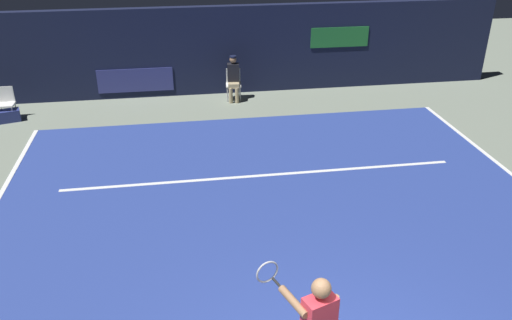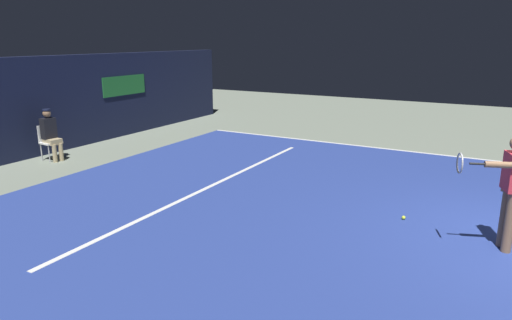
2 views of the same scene
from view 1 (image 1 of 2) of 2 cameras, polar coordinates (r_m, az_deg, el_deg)
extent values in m
plane|color=gray|center=(9.65, 2.48, -6.80)|extent=(32.74, 32.74, 0.00)
cube|color=navy|center=(9.64, 2.48, -6.77)|extent=(10.79, 10.25, 0.01)
cube|color=white|center=(11.15, 0.69, -1.72)|extent=(8.42, 0.10, 0.01)
cube|color=#141933|center=(15.91, -2.74, 11.99)|extent=(16.50, 0.30, 2.60)
cube|color=navy|center=(15.92, -13.11, 8.53)|extent=(2.20, 0.04, 0.70)
cube|color=#1E6B2D|center=(16.36, 9.18, 13.19)|extent=(1.80, 0.04, 0.60)
cube|color=#D8333F|center=(6.00, 6.95, -16.87)|extent=(0.41, 0.33, 0.56)
sphere|color=#8C6647|center=(5.72, 7.19, -13.82)|extent=(0.22, 0.22, 0.22)
cylinder|color=#8C6647|center=(5.94, 4.14, -15.26)|extent=(0.25, 0.50, 0.09)
cylinder|color=#8C6647|center=(6.16, 8.54, -16.56)|extent=(0.09, 0.09, 0.56)
cylinder|color=black|center=(6.13, 2.59, -13.64)|extent=(0.13, 0.29, 0.03)
torus|color=#B2B2B7|center=(6.32, 1.25, -12.21)|extent=(0.29, 0.13, 0.30)
cube|color=white|center=(15.40, -2.48, 8.24)|extent=(0.48, 0.44, 0.04)
cube|color=white|center=(15.52, -2.52, 9.28)|extent=(0.42, 0.07, 0.42)
cylinder|color=#B2B2B7|center=(15.31, -3.16, 7.20)|extent=(0.03, 0.03, 0.46)
cylinder|color=#B2B2B7|center=(15.32, -1.75, 7.24)|extent=(0.03, 0.03, 0.46)
cylinder|color=#B2B2B7|center=(15.63, -3.17, 7.62)|extent=(0.03, 0.03, 0.46)
cylinder|color=#B2B2B7|center=(15.64, -1.79, 7.65)|extent=(0.03, 0.03, 0.46)
cube|color=tan|center=(15.31, -2.48, 8.29)|extent=(0.36, 0.43, 0.14)
cylinder|color=tan|center=(15.23, -2.78, 7.10)|extent=(0.11, 0.11, 0.46)
cylinder|color=tan|center=(15.23, -2.10, 7.12)|extent=(0.11, 0.11, 0.46)
cube|color=black|center=(15.32, -2.51, 9.60)|extent=(0.36, 0.25, 0.52)
sphere|color=#8C6647|center=(15.22, -2.54, 10.97)|extent=(0.20, 0.20, 0.20)
cylinder|color=#141933|center=(15.19, -2.55, 11.30)|extent=(0.19, 0.19, 0.04)
cube|color=white|center=(15.41, -25.83, 5.49)|extent=(0.44, 0.40, 0.04)
cube|color=white|center=(15.52, -25.82, 6.55)|extent=(0.42, 0.03, 0.42)
cylinder|color=#B2B2B7|center=(15.28, -25.15, 4.57)|extent=(0.03, 0.03, 0.44)
cylinder|color=#B2B2B7|center=(15.69, -26.17, 4.90)|extent=(0.03, 0.03, 0.44)
cylinder|color=#B2B2B7|center=(15.59, -24.86, 5.03)|extent=(0.03, 0.03, 0.44)
sphere|color=#CCE033|center=(7.97, 6.74, -14.95)|extent=(0.07, 0.07, 0.07)
cube|color=navy|center=(15.41, -26.03, 4.32)|extent=(0.90, 0.53, 0.32)
camera|label=2|loc=(7.71, -59.08, -4.08)|focal=32.70mm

